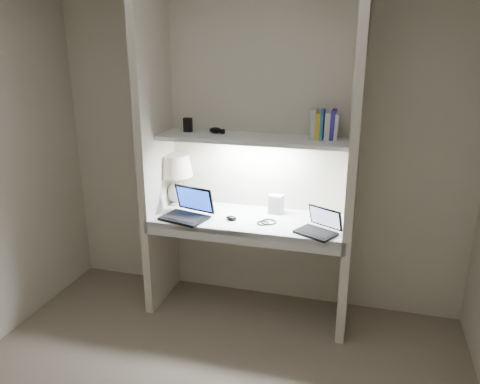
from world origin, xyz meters
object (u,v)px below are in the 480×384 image
(table_lamp, at_px, (175,171))
(laptop_netbook, at_px, (319,227))
(speaker, at_px, (276,204))
(book_row, at_px, (324,125))
(laptop_main, at_px, (188,211))

(table_lamp, bearing_deg, laptop_netbook, -13.74)
(speaker, relative_size, book_row, 0.70)
(speaker, bearing_deg, book_row, 12.73)
(table_lamp, bearing_deg, laptop_main, -51.55)
(table_lamp, height_order, book_row, book_row)
(table_lamp, distance_m, speaker, 0.84)
(laptop_main, relative_size, book_row, 1.84)
(laptop_netbook, xyz_separation_m, speaker, (-0.36, 0.30, 0.03))
(book_row, bearing_deg, laptop_netbook, -84.33)
(table_lamp, relative_size, laptop_main, 1.07)
(laptop_netbook, relative_size, book_row, 1.61)
(table_lamp, xyz_separation_m, laptop_main, (0.20, -0.25, -0.23))
(laptop_main, xyz_separation_m, laptop_netbook, (0.98, -0.04, -0.01))
(speaker, distance_m, book_row, 0.70)
(laptop_netbook, bearing_deg, table_lamp, -165.56)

